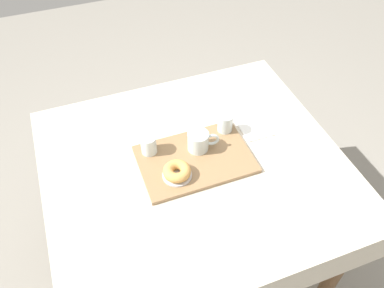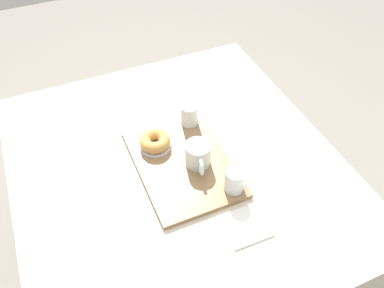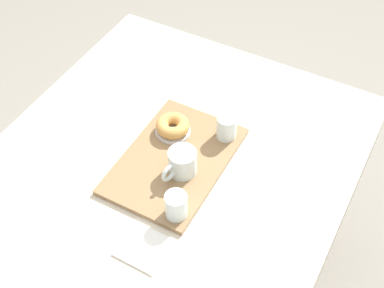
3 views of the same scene
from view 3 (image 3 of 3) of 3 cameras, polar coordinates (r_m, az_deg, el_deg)
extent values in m
plane|color=gray|center=(2.27, -1.68, -14.22)|extent=(6.00, 6.00, 0.00)
cube|color=beige|center=(1.65, -2.24, -1.99)|extent=(1.16, 1.06, 0.04)
cube|color=beige|center=(1.95, -15.67, 2.03)|extent=(1.16, 0.01, 0.14)
cube|color=beige|center=(1.62, 14.46, -10.76)|extent=(1.16, 0.01, 0.14)
cube|color=beige|center=(2.08, 5.86, 7.21)|extent=(0.01, 1.06, 0.14)
cylinder|color=brown|center=(2.37, -5.24, 3.86)|extent=(0.06, 0.06, 0.73)
cylinder|color=brown|center=(2.15, 14.88, -3.96)|extent=(0.06, 0.06, 0.73)
cube|color=olive|center=(1.61, -1.86, -1.76)|extent=(0.44, 0.29, 0.02)
cylinder|color=silver|center=(1.55, -1.03, -1.92)|extent=(0.08, 0.08, 0.08)
cylinder|color=#B27523|center=(1.55, -1.02, -2.10)|extent=(0.07, 0.07, 0.06)
torus|color=silver|center=(1.52, -2.46, -3.08)|extent=(0.06, 0.03, 0.06)
cylinder|color=silver|center=(1.64, 3.69, 1.82)|extent=(0.06, 0.06, 0.08)
cylinder|color=silver|center=(1.66, 3.66, 1.35)|extent=(0.05, 0.05, 0.03)
cylinder|color=silver|center=(1.45, -1.72, -6.57)|extent=(0.06, 0.06, 0.08)
cylinder|color=silver|center=(1.46, -1.71, -6.87)|extent=(0.05, 0.05, 0.05)
cylinder|color=silver|center=(1.68, -2.05, 1.41)|extent=(0.11, 0.11, 0.01)
torus|color=tan|center=(1.66, -2.07, 1.96)|extent=(0.11, 0.11, 0.04)
cube|color=white|center=(1.45, -5.17, -10.97)|extent=(0.12, 0.13, 0.01)
camera|label=1|loc=(1.94, -29.21, 41.96)|focal=36.55mm
camera|label=2|loc=(0.89, -55.34, 12.43)|focal=37.13mm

